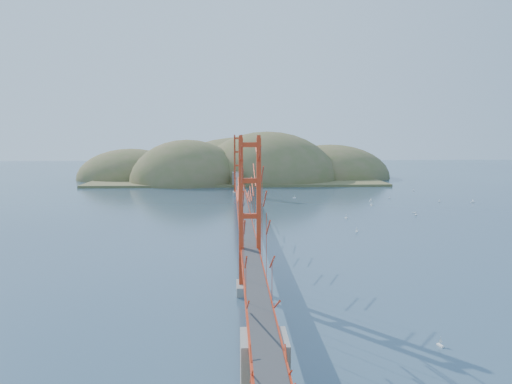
{
  "coord_description": "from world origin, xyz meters",
  "views": [
    {
      "loc": [
        -1.35,
        -66.04,
        11.74
      ],
      "look_at": [
        1.95,
        0.0,
        4.09
      ],
      "focal_mm": 35.0,
      "sensor_mm": 36.0,
      "label": 1
    }
  ],
  "objects": [
    {
      "name": "ground",
      "position": [
        0.0,
        0.0,
        0.0
      ],
      "size": [
        320.0,
        320.0,
        0.0
      ],
      "primitive_type": "plane",
      "color": "#2F475E",
      "rests_on": "ground"
    },
    {
      "name": "bridge",
      "position": [
        0.0,
        0.18,
        7.01
      ],
      "size": [
        2.2,
        94.4,
        12.0
      ],
      "color": "gray",
      "rests_on": "ground"
    },
    {
      "name": "far_headlands",
      "position": [
        2.21,
        68.52,
        0.0
      ],
      "size": [
        84.0,
        58.0,
        25.0
      ],
      "color": "brown",
      "rests_on": "ground"
    },
    {
      "name": "sailboat_12",
      "position": [
        10.34,
        25.3,
        0.15
      ],
      "size": [
        0.58,
        0.48,
        0.68
      ],
      "color": "white",
      "rests_on": "ground"
    },
    {
      "name": "sailboat_10",
      "position": [
        10.24,
        -40.0,
        0.14
      ],
      "size": [
        0.47,
        0.51,
        0.57
      ],
      "color": "white",
      "rests_on": "ground"
    },
    {
      "name": "sailboat_15",
      "position": [
        27.79,
        23.6,
        0.14
      ],
      "size": [
        0.54,
        0.54,
        0.57
      ],
      "color": "white",
      "rests_on": "ground"
    },
    {
      "name": "sailboat_3",
      "position": [
        23.31,
        20.22,
        0.14
      ],
      "size": [
        0.52,
        0.49,
        0.59
      ],
      "color": "white",
      "rests_on": "ground"
    },
    {
      "name": "sailboat_1",
      "position": [
        21.97,
        14.97,
        0.16
      ],
      "size": [
        0.64,
        0.64,
        0.72
      ],
      "color": "white",
      "rests_on": "ground"
    },
    {
      "name": "sailboat_14",
      "position": [
        25.48,
        4.38,
        0.16
      ],
      "size": [
        0.71,
        0.71,
        0.74
      ],
      "color": "white",
      "rests_on": "ground"
    },
    {
      "name": "sailboat_8",
      "position": [
        34.91,
        18.33,
        0.14
      ],
      "size": [
        0.54,
        0.54,
        0.57
      ],
      "color": "white",
      "rests_on": "ground"
    },
    {
      "name": "sailboat_16",
      "position": [
        26.08,
        6.68,
        0.14
      ],
      "size": [
        0.58,
        0.58,
        0.62
      ],
      "color": "white",
      "rests_on": "ground"
    },
    {
      "name": "sailboat_17",
      "position": [
        40.44,
        17.48,
        0.15
      ],
      "size": [
        0.61,
        0.5,
        0.71
      ],
      "color": "white",
      "rests_on": "ground"
    },
    {
      "name": "sailboat_0",
      "position": [
        14.79,
        2.35,
        0.15
      ],
      "size": [
        0.58,
        0.58,
        0.66
      ],
      "color": "white",
      "rests_on": "ground"
    },
    {
      "name": "sailboat_7",
      "position": [
        36.6,
        35.34,
        0.14
      ],
      "size": [
        0.54,
        0.46,
        0.62
      ],
      "color": "white",
      "rests_on": "ground"
    },
    {
      "name": "sailboat_extra_0",
      "position": [
        13.82,
        -7.33,
        0.15
      ],
      "size": [
        0.5,
        0.56,
        0.64
      ],
      "color": "white",
      "rests_on": "ground"
    }
  ]
}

